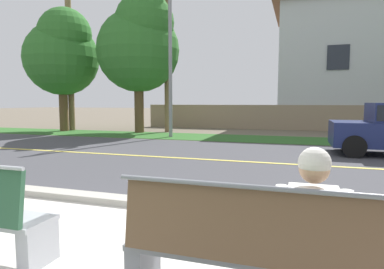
% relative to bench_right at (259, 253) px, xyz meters
% --- Properties ---
extents(ground_plane, '(140.00, 140.00, 0.00)m').
position_rel_bench_right_xyz_m(ground_plane, '(-1.51, 7.65, -0.47)').
color(ground_plane, '#665B4C').
extents(curb_edge, '(44.00, 0.30, 0.11)m').
position_rel_bench_right_xyz_m(curb_edge, '(-1.51, 2.00, -0.41)').
color(curb_edge, '#ADA89E').
rests_on(curb_edge, ground_plane).
extents(street_asphalt, '(52.00, 8.00, 0.01)m').
position_rel_bench_right_xyz_m(street_asphalt, '(-1.51, 6.15, -0.46)').
color(street_asphalt, '#424247').
rests_on(street_asphalt, ground_plane).
extents(road_centre_line, '(48.00, 0.14, 0.01)m').
position_rel_bench_right_xyz_m(road_centre_line, '(-1.51, 6.15, -0.46)').
color(road_centre_line, '#E0CC4C').
rests_on(road_centre_line, ground_plane).
extents(far_verge_grass, '(48.00, 2.80, 0.02)m').
position_rel_bench_right_xyz_m(far_verge_grass, '(-1.51, 11.67, -0.46)').
color(far_verge_grass, '#2D6026').
rests_on(far_verge_grass, ground_plane).
extents(bench_right, '(2.07, 0.48, 1.01)m').
position_rel_bench_right_xyz_m(bench_right, '(0.00, 0.00, 0.00)').
color(bench_right, slate).
rests_on(bench_right, ground_plane).
extents(seated_person_white, '(0.52, 0.68, 1.25)m').
position_rel_bench_right_xyz_m(seated_person_white, '(0.36, 0.17, 0.21)').
color(seated_person_white, black).
rests_on(seated_person_white, ground_plane).
extents(streetlamp, '(0.24, 2.10, 7.37)m').
position_rel_bench_right_xyz_m(streetlamp, '(-5.15, 11.46, 3.73)').
color(streetlamp, gray).
rests_on(streetlamp, ground_plane).
extents(shade_tree_far_left, '(3.86, 3.86, 6.37)m').
position_rel_bench_right_xyz_m(shade_tree_far_left, '(-11.62, 12.27, 3.67)').
color(shade_tree_far_left, brown).
rests_on(shade_tree_far_left, ground_plane).
extents(shade_tree_left, '(4.13, 4.13, 6.82)m').
position_rel_bench_right_xyz_m(shade_tree_left, '(-7.35, 12.72, 3.96)').
color(shade_tree_left, brown).
rests_on(shade_tree_left, ground_plane).
extents(garden_wall, '(13.00, 0.36, 1.40)m').
position_rel_bench_right_xyz_m(garden_wall, '(-2.14, 16.81, 0.23)').
color(garden_wall, gray).
rests_on(garden_wall, ground_plane).
extents(house_across_street, '(11.99, 6.91, 7.72)m').
position_rel_bench_right_xyz_m(house_across_street, '(4.69, 20.00, 3.44)').
color(house_across_street, '#B7BCC1').
rests_on(house_across_street, ground_plane).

